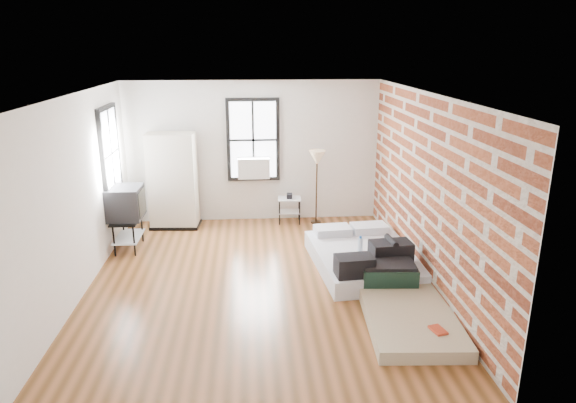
{
  "coord_description": "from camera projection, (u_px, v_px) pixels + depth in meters",
  "views": [
    {
      "loc": [
        -0.06,
        -7.06,
        3.45
      ],
      "look_at": [
        0.49,
        0.3,
        1.18
      ],
      "focal_mm": 32.0,
      "sensor_mm": 36.0,
      "label": 1
    }
  ],
  "objects": [
    {
      "name": "ground",
      "position": [
        257.0,
        283.0,
        7.75
      ],
      "size": [
        6.0,
        6.0,
        0.0
      ],
      "primitive_type": "plane",
      "color": "#553416",
      "rests_on": "ground"
    },
    {
      "name": "room_shell",
      "position": [
        270.0,
        165.0,
        7.6
      ],
      "size": [
        5.02,
        6.02,
        2.8
      ],
      "color": "silver",
      "rests_on": "ground"
    },
    {
      "name": "mattress_main",
      "position": [
        365.0,
        257.0,
        8.22
      ],
      "size": [
        1.76,
        2.26,
        0.68
      ],
      "rotation": [
        0.0,
        0.0,
        0.09
      ],
      "color": "white",
      "rests_on": "ground"
    },
    {
      "name": "mattress_bare",
      "position": [
        402.0,
        301.0,
        6.9
      ],
      "size": [
        1.25,
        2.18,
        0.46
      ],
      "rotation": [
        0.0,
        0.0,
        -0.07
      ],
      "color": "tan",
      "rests_on": "ground"
    },
    {
      "name": "wardrobe",
      "position": [
        173.0,
        181.0,
        9.89
      ],
      "size": [
        0.97,
        0.6,
        1.85
      ],
      "rotation": [
        0.0,
        0.0,
        -0.07
      ],
      "color": "black",
      "rests_on": "ground"
    },
    {
      "name": "side_table",
      "position": [
        289.0,
        203.0,
        10.27
      ],
      "size": [
        0.47,
        0.39,
        0.6
      ],
      "rotation": [
        0.0,
        0.0,
        -0.05
      ],
      "color": "black",
      "rests_on": "ground"
    },
    {
      "name": "floor_lamp",
      "position": [
        317.0,
        162.0,
        9.99
      ],
      "size": [
        0.32,
        0.32,
        1.48
      ],
      "color": "#302010",
      "rests_on": "ground"
    },
    {
      "name": "tv_stand",
      "position": [
        126.0,
        205.0,
        8.81
      ],
      "size": [
        0.57,
        0.8,
        1.12
      ],
      "rotation": [
        0.0,
        0.0,
        -0.0
      ],
      "color": "black",
      "rests_on": "ground"
    }
  ]
}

